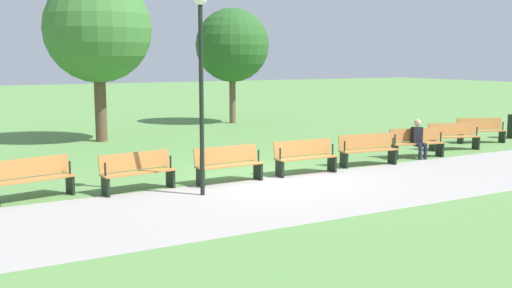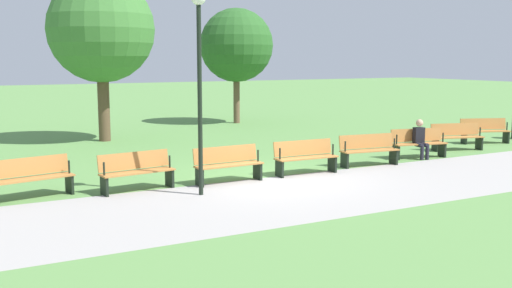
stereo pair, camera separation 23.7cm
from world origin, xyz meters
The scene contains 14 objects.
ground_plane centered at (0.00, 0.00, 0.00)m, with size 120.00×120.00×0.00m, color #5B8C47.
path_paving centered at (0.00, 1.91, 0.00)m, with size 34.64×4.09×0.01m, color #A39E99.
bench_0 centered at (-10.00, -1.86, 0.47)m, with size 1.80×1.05×0.89m.
bench_1 centered at (-7.84, -1.16, 0.47)m, with size 1.80×0.93×0.89m.
bench_2 centered at (-5.64, -0.63, 0.47)m, with size 1.80×0.81×0.89m.
bench_3 centered at (-3.40, -0.27, 0.47)m, with size 1.78×0.68×0.89m.
bench_4 centered at (-1.13, -0.09, 0.47)m, with size 1.76×0.54×0.89m.
bench_5 centered at (1.13, -0.09, 0.47)m, with size 1.76×0.54×0.89m.
bench_6 centered at (3.40, -0.27, 0.47)m, with size 1.78×0.68×0.89m.
bench_7 centered at (5.64, -0.63, 0.47)m, with size 1.80×0.81×0.89m.
person_seated centered at (-5.58, -0.49, 0.64)m, with size 0.40×0.56×1.20m.
tree_0 centered at (-5.17, -12.22, 3.64)m, with size 3.43×3.43×5.37m.
tree_1 centered at (1.92, -9.01, 4.07)m, with size 3.87×3.87×6.03m.
lamp_post centered at (2.26, 0.84, 3.08)m, with size 0.32×0.32×4.49m.
Camera 1 is at (7.60, 12.81, 3.04)m, focal length 41.71 mm.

